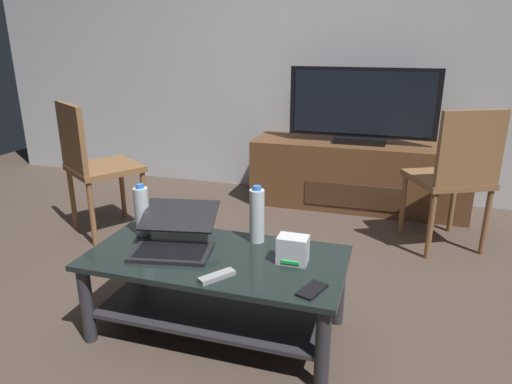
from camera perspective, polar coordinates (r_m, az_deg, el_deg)
ground_plane at (r=2.31m, az=-3.14°, el=-16.96°), size 7.68×7.68×0.00m
back_wall at (r=4.10m, az=8.22°, el=19.24°), size 6.40×0.12×2.80m
coffee_table at (r=2.18m, az=-4.96°, el=-10.80°), size 1.17×0.58×0.40m
media_cabinet at (r=3.89m, az=12.46°, el=2.13°), size 1.71×0.51×0.54m
television at (r=3.75m, az=13.01°, el=10.15°), size 1.15×0.20×0.59m
dining_chair at (r=3.17m, az=23.49°, el=2.22°), size 0.59×0.59×0.94m
side_chair at (r=3.37m, az=-19.61°, el=3.60°), size 0.61×0.61×0.94m
laptop at (r=2.20m, az=-10.02°, el=-5.44°), size 0.42×0.45×0.17m
router_box at (r=2.03m, az=4.58°, el=-7.12°), size 0.13×0.09×0.12m
water_bottle_near at (r=2.21m, az=0.12°, el=-2.91°), size 0.07×0.07×0.28m
water_bottle_far at (r=2.36m, az=-13.93°, el=-2.26°), size 0.07×0.07×0.26m
cell_phone at (r=1.85m, az=6.95°, el=-11.94°), size 0.11×0.16×0.01m
tv_remote at (r=1.93m, az=-4.86°, el=-10.36°), size 0.13×0.16×0.02m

